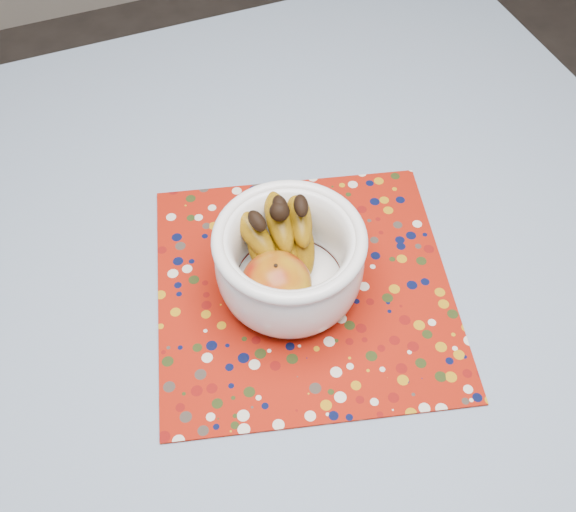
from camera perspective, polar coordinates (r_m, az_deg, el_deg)
The scene contains 4 objects.
table at distance 0.99m, azimuth -0.59°, elevation -6.41°, with size 1.20×1.20×0.75m.
tablecloth at distance 0.92m, azimuth -0.63°, elevation -3.82°, with size 1.32×1.32×0.01m, color slate.
placemat at distance 0.92m, azimuth 1.37°, elevation -2.70°, with size 0.40×0.40×0.00m, color maroon.
fruit_bowl at distance 0.87m, azimuth -0.13°, elevation -0.03°, with size 0.19×0.19×0.14m.
Camera 1 is at (-0.18, -0.47, 1.53)m, focal length 42.00 mm.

